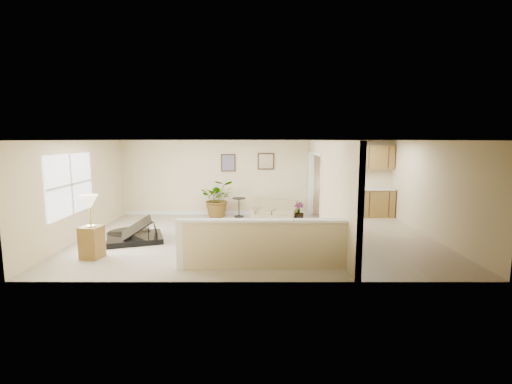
{
  "coord_description": "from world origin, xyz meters",
  "views": [
    {
      "loc": [
        -0.0,
        -9.31,
        2.52
      ],
      "look_at": [
        -0.02,
        0.4,
        1.14
      ],
      "focal_mm": 26.0,
      "sensor_mm": 36.0,
      "label": 1
    }
  ],
  "objects_px": {
    "palm_plant": "(218,199)",
    "lamp_stand": "(91,232)",
    "accent_table": "(239,205)",
    "piano_bench": "(200,232)",
    "small_plant": "(299,213)",
    "piano": "(134,220)",
    "loveseat": "(274,210)"
  },
  "relations": [
    {
      "from": "palm_plant",
      "to": "accent_table",
      "type": "bearing_deg",
      "value": -3.82
    },
    {
      "from": "piano_bench",
      "to": "palm_plant",
      "type": "height_order",
      "value": "palm_plant"
    },
    {
      "from": "loveseat",
      "to": "small_plant",
      "type": "bearing_deg",
      "value": -3.49
    },
    {
      "from": "accent_table",
      "to": "palm_plant",
      "type": "relative_size",
      "value": 0.51
    },
    {
      "from": "lamp_stand",
      "to": "accent_table",
      "type": "bearing_deg",
      "value": 55.27
    },
    {
      "from": "piano",
      "to": "small_plant",
      "type": "relative_size",
      "value": 3.13
    },
    {
      "from": "loveseat",
      "to": "piano",
      "type": "bearing_deg",
      "value": -128.32
    },
    {
      "from": "piano",
      "to": "small_plant",
      "type": "height_order",
      "value": "piano"
    },
    {
      "from": "small_plant",
      "to": "lamp_stand",
      "type": "bearing_deg",
      "value": -142.89
    },
    {
      "from": "piano_bench",
      "to": "small_plant",
      "type": "height_order",
      "value": "small_plant"
    },
    {
      "from": "piano_bench",
      "to": "palm_plant",
      "type": "relative_size",
      "value": 0.64
    },
    {
      "from": "accent_table",
      "to": "lamp_stand",
      "type": "height_order",
      "value": "lamp_stand"
    },
    {
      "from": "piano",
      "to": "accent_table",
      "type": "bearing_deg",
      "value": 28.91
    },
    {
      "from": "piano_bench",
      "to": "small_plant",
      "type": "distance_m",
      "value": 3.65
    },
    {
      "from": "piano",
      "to": "piano_bench",
      "type": "xyz_separation_m",
      "value": [
        1.68,
        -0.24,
        -0.25
      ]
    },
    {
      "from": "piano_bench",
      "to": "accent_table",
      "type": "distance_m",
      "value": 3.15
    },
    {
      "from": "palm_plant",
      "to": "small_plant",
      "type": "relative_size",
      "value": 2.12
    },
    {
      "from": "palm_plant",
      "to": "small_plant",
      "type": "height_order",
      "value": "palm_plant"
    },
    {
      "from": "piano_bench",
      "to": "lamp_stand",
      "type": "height_order",
      "value": "lamp_stand"
    },
    {
      "from": "piano",
      "to": "loveseat",
      "type": "xyz_separation_m",
      "value": [
        3.63,
        2.49,
        -0.22
      ]
    },
    {
      "from": "loveseat",
      "to": "lamp_stand",
      "type": "distance_m",
      "value": 5.67
    },
    {
      "from": "piano",
      "to": "small_plant",
      "type": "distance_m",
      "value": 4.92
    },
    {
      "from": "piano",
      "to": "small_plant",
      "type": "xyz_separation_m",
      "value": [
        4.39,
        2.21,
        -0.27
      ]
    },
    {
      "from": "lamp_stand",
      "to": "piano",
      "type": "bearing_deg",
      "value": 73.05
    },
    {
      "from": "palm_plant",
      "to": "lamp_stand",
      "type": "height_order",
      "value": "lamp_stand"
    },
    {
      "from": "piano",
      "to": "piano_bench",
      "type": "bearing_deg",
      "value": -27.51
    },
    {
      "from": "piano_bench",
      "to": "loveseat",
      "type": "bearing_deg",
      "value": 54.55
    },
    {
      "from": "small_plant",
      "to": "lamp_stand",
      "type": "xyz_separation_m",
      "value": [
        -4.83,
        -3.66,
        0.33
      ]
    },
    {
      "from": "piano",
      "to": "accent_table",
      "type": "height_order",
      "value": "piano"
    },
    {
      "from": "palm_plant",
      "to": "piano_bench",
      "type": "bearing_deg",
      "value": -92.46
    },
    {
      "from": "piano",
      "to": "palm_plant",
      "type": "bearing_deg",
      "value": 38.16
    },
    {
      "from": "accent_table",
      "to": "loveseat",
      "type": "bearing_deg",
      "value": -14.96
    }
  ]
}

